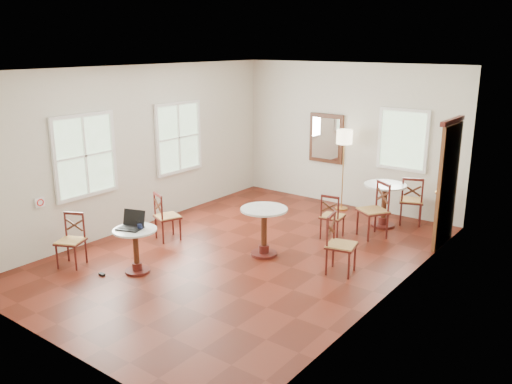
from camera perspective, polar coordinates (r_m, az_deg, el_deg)
ground at (r=8.88m, az=-1.18°, el=-6.65°), size 7.00×7.00×0.00m
room_shell at (r=8.59m, az=-0.43°, el=5.75°), size 5.02×7.02×3.01m
cafe_table_near at (r=8.24m, az=-12.78°, el=-5.64°), size 0.66×0.66×0.69m
cafe_table_mid at (r=8.65m, az=0.86°, el=-3.70°), size 0.76×0.76×0.81m
cafe_table_back at (r=10.30m, az=13.61°, el=-0.87°), size 0.78×0.78×0.83m
chair_near_a at (r=9.49m, az=-9.62°, el=-2.59°), size 0.52×0.52×0.87m
chair_near_b at (r=8.78m, az=-19.23°, el=-4.91°), size 0.51×0.51×0.84m
chair_mid_a at (r=9.52m, az=8.16°, el=-2.59°), size 0.43×0.43×0.83m
chair_mid_b at (r=8.11m, az=8.99°, el=-5.59°), size 0.50×0.50×0.91m
chair_back_a at (r=10.57m, az=16.35°, el=-0.87°), size 0.56×0.56×0.95m
chair_back_b at (r=9.71m, az=12.58°, el=-1.90°), size 0.64×0.64×1.00m
floor_lamp at (r=10.98m, az=9.46°, el=5.28°), size 0.33×0.33×1.68m
laptop at (r=8.20m, az=-13.20°, el=-3.35°), size 0.43×0.40×0.26m
mouse at (r=8.11m, az=-12.94°, el=-3.90°), size 0.09×0.07×0.03m
navy_mug at (r=8.11m, az=-12.37°, el=-3.67°), size 0.10×0.07×0.08m
water_glass at (r=8.18m, az=-12.50°, el=-3.40°), size 0.07×0.07×0.11m
power_adapter at (r=8.41m, az=-16.22°, el=-8.50°), size 0.09×0.06×0.04m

